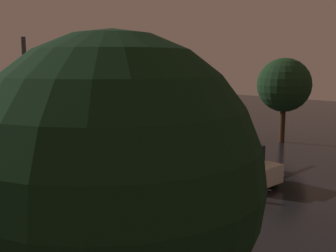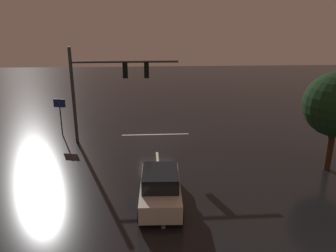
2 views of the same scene
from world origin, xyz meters
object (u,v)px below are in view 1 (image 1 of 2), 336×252
tree_right_near (72,117)px  car_approaching (232,164)px  tree_left_near (284,85)px  traffic_signal_assembly (67,81)px  tree_right_far (115,182)px

tree_right_near → car_approaching: bearing=-173.9°
car_approaching → tree_left_near: bearing=-162.9°
traffic_signal_assembly → tree_right_far: bearing=60.9°
tree_left_near → car_approaching: bearing=17.1°
tree_left_near → tree_right_near: tree_right_near is taller
tree_left_near → tree_right_far: 23.57m
traffic_signal_assembly → car_approaching: bearing=110.8°
car_approaching → tree_right_near: size_ratio=0.76×
tree_left_near → tree_right_near: (18.33, 3.90, 0.04)m
tree_right_near → traffic_signal_assembly: bearing=-120.1°
tree_left_near → tree_right_near: bearing=12.0°
traffic_signal_assembly → car_approaching: 9.73m
tree_left_near → tree_right_far: tree_right_far is taller
traffic_signal_assembly → tree_left_near: traffic_signal_assembly is taller
tree_right_far → car_approaching: bearing=-149.7°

